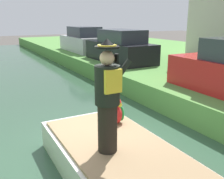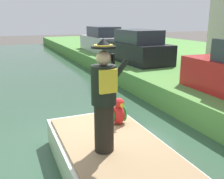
{
  "view_description": "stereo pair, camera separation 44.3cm",
  "coord_description": "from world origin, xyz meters",
  "px_view_note": "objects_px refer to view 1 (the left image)",
  "views": [
    {
      "loc": [
        -2.06,
        -4.75,
        2.86
      ],
      "look_at": [
        0.11,
        -0.82,
        1.61
      ],
      "focal_mm": 41.69,
      "sensor_mm": 36.0,
      "label": 1
    },
    {
      "loc": [
        -1.67,
        -4.95,
        2.86
      ],
      "look_at": [
        0.11,
        -0.82,
        1.61
      ],
      "focal_mm": 41.69,
      "sensor_mm": 36.0,
      "label": 2
    }
  ],
  "objects_px": {
    "boat": "(127,170)",
    "parked_car_dark": "(120,48)",
    "person_pirate": "(108,98)",
    "parrot_plush": "(116,113)",
    "parked_car_silver": "(83,41)"
  },
  "relations": [
    {
      "from": "boat",
      "to": "parked_car_dark",
      "type": "bearing_deg",
      "value": 60.19
    },
    {
      "from": "person_pirate",
      "to": "parked_car_dark",
      "type": "bearing_deg",
      "value": 60.79
    },
    {
      "from": "parked_car_dark",
      "to": "boat",
      "type": "bearing_deg",
      "value": -119.81
    },
    {
      "from": "parrot_plush",
      "to": "boat",
      "type": "bearing_deg",
      "value": -111.16
    },
    {
      "from": "person_pirate",
      "to": "parked_car_dark",
      "type": "relative_size",
      "value": 0.46
    },
    {
      "from": "boat",
      "to": "person_pirate",
      "type": "height_order",
      "value": "person_pirate"
    },
    {
      "from": "boat",
      "to": "parked_car_dark",
      "type": "distance_m",
      "value": 8.74
    },
    {
      "from": "parrot_plush",
      "to": "parked_car_dark",
      "type": "bearing_deg",
      "value": 58.76
    },
    {
      "from": "parrot_plush",
      "to": "parked_car_silver",
      "type": "height_order",
      "value": "parked_car_silver"
    },
    {
      "from": "person_pirate",
      "to": "parrot_plush",
      "type": "distance_m",
      "value": 1.34
    },
    {
      "from": "parked_car_dark",
      "to": "parked_car_silver",
      "type": "bearing_deg",
      "value": 90.0
    },
    {
      "from": "boat",
      "to": "parked_car_dark",
      "type": "xyz_separation_m",
      "value": [
        4.31,
        7.53,
        1.04
      ]
    },
    {
      "from": "parrot_plush",
      "to": "parked_car_silver",
      "type": "xyz_separation_m",
      "value": [
        3.86,
        10.88,
        0.49
      ]
    },
    {
      "from": "parrot_plush",
      "to": "parked_car_silver",
      "type": "distance_m",
      "value": 11.56
    },
    {
      "from": "boat",
      "to": "parked_car_silver",
      "type": "distance_m",
      "value": 12.83
    }
  ]
}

